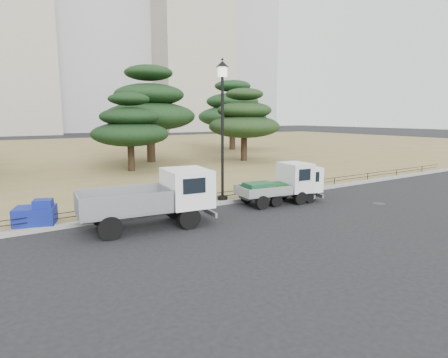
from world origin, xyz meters
TOP-DOWN VIEW (x-y plane):
  - ground at (0.00, 0.00)m, footprint 220.00×220.00m
  - lawn at (0.00, 30.60)m, footprint 120.00×56.00m
  - curb at (0.00, 2.60)m, footprint 120.00×0.25m
  - truck_large at (-3.64, 1.01)m, footprint 4.87×2.35m
  - truck_kei_front at (2.68, 1.37)m, footprint 3.63×1.87m
  - truck_kei_rear at (3.39, 1.31)m, footprint 3.29×1.79m
  - street_lamp at (0.50, 2.90)m, footprint 0.56×0.56m
  - pipe_fence at (0.00, 2.75)m, footprint 38.00×0.04m
  - tarp_pile at (-7.33, 3.15)m, footprint 1.60×1.38m
  - manhole at (6.50, -1.20)m, footprint 0.60×0.60m
  - pine_center_left at (0.04, 14.20)m, footprint 5.38×5.38m
  - pine_center_right at (3.26, 18.52)m, footprint 7.54×7.54m
  - pine_east_near at (10.44, 14.98)m, footprint 6.16×6.16m
  - pine_east_far at (15.77, 24.67)m, footprint 7.86×7.86m
  - tower_east at (40.00, 82.00)m, footprint 20.00×18.00m
  - tower_far_east at (58.00, 90.00)m, footprint 24.00×20.00m
  - radio_tower at (72.00, 85.00)m, footprint 1.80×1.80m

SIDE VIEW (x-z plane):
  - ground at x=0.00m, z-range 0.00..0.00m
  - manhole at x=6.50m, z-range 0.00..0.01m
  - lawn at x=0.00m, z-range 0.00..0.15m
  - curb at x=0.00m, z-range 0.00..0.16m
  - pipe_fence at x=0.00m, z-range 0.24..0.64m
  - tarp_pile at x=-7.33m, z-range 0.06..0.96m
  - truck_kei_rear at x=3.39m, z-range 0.00..1.63m
  - truck_kei_front at x=2.68m, z-range 0.00..1.84m
  - truck_large at x=-3.64m, z-range 0.11..2.16m
  - pine_center_left at x=0.04m, z-range 0.57..6.05m
  - pine_east_near at x=10.44m, z-range 0.63..6.85m
  - street_lamp at x=0.50m, z-range 1.25..7.53m
  - pine_east_far at x=15.77m, z-range 0.76..8.65m
  - pine_center_right at x=3.26m, z-range 0.78..8.79m
  - tower_east at x=40.00m, z-range 0.00..48.00m
  - radio_tower at x=72.00m, z-range -1.46..61.54m
  - tower_far_east at x=58.00m, z-range 0.00..70.00m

